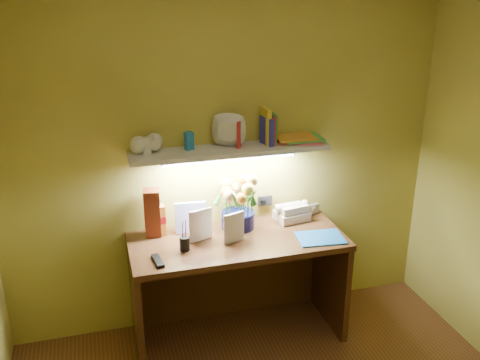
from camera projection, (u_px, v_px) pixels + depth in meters
name	position (u px, v px, depth m)	size (l,w,h in m)	color
desk	(238.00, 288.00, 3.61)	(1.40, 0.60, 0.75)	#33180E
flower_bouquet	(238.00, 200.00, 3.57)	(0.25, 0.25, 0.39)	#050935
telephone	(292.00, 211.00, 3.73)	(0.22, 0.16, 0.13)	beige
desk_clock	(314.00, 209.00, 3.84)	(0.07, 0.04, 0.07)	#BBBBC0
whisky_bottle	(159.00, 216.00, 3.48)	(0.07, 0.07, 0.27)	#BB6D21
whisky_box	(152.00, 213.00, 3.47)	(0.10, 0.10, 0.32)	#60230F
pen_cup	(184.00, 239.00, 3.30)	(0.06, 0.06, 0.15)	black
art_card	(191.00, 217.00, 3.54)	(0.21, 0.04, 0.21)	white
tv_remote	(158.00, 261.00, 3.19)	(0.04, 0.16, 0.02)	black
blue_folder	(320.00, 238.00, 3.48)	(0.30, 0.22, 0.01)	blue
desk_book_a	(189.00, 228.00, 3.38)	(0.16, 0.02, 0.22)	white
desk_book_b	(224.00, 231.00, 3.36)	(0.15, 0.02, 0.20)	silver
wall_shelf	(233.00, 144.00, 3.44)	(1.32, 0.35, 0.27)	silver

